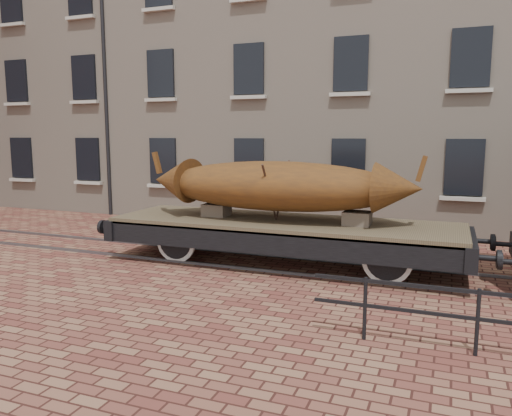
% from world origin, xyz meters
% --- Properties ---
extents(ground, '(90.00, 90.00, 0.00)m').
position_xyz_m(ground, '(0.00, 0.00, 0.00)').
color(ground, brown).
extents(warehouse_cream, '(40.00, 10.19, 14.00)m').
position_xyz_m(warehouse_cream, '(3.00, 9.99, 7.00)').
color(warehouse_cream, '#C2AF99').
rests_on(warehouse_cream, ground).
extents(rail_track, '(30.00, 1.52, 0.06)m').
position_xyz_m(rail_track, '(0.00, 0.00, 0.03)').
color(rail_track, '#59595E').
rests_on(rail_track, ground).
extents(flatcar_wagon, '(9.46, 2.57, 1.43)m').
position_xyz_m(flatcar_wagon, '(0.40, 0.00, 0.89)').
color(flatcar_wagon, brown).
rests_on(flatcar_wagon, ground).
extents(iron_boat, '(6.85, 1.99, 1.63)m').
position_xyz_m(iron_boat, '(0.23, -0.00, 1.95)').
color(iron_boat, brown).
rests_on(iron_boat, flatcar_wagon).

